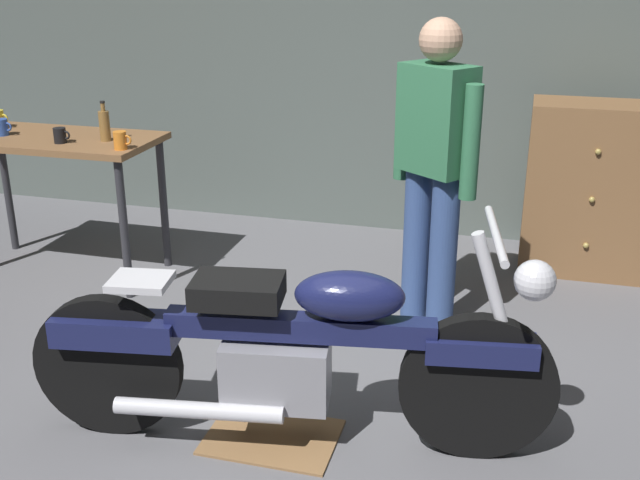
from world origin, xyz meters
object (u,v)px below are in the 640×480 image
(mug_black_matte, at_px, (60,135))
(bottle, at_px, (105,125))
(person_standing, at_px, (434,163))
(mug_orange_travel, at_px, (121,140))
(mug_blue_enamel, at_px, (1,127))
(motorcycle, at_px, (292,349))
(wooden_dresser, at_px, (590,189))

(mug_black_matte, relative_size, bottle, 0.44)
(person_standing, distance_m, mug_orange_travel, 1.80)
(mug_blue_enamel, height_order, mug_orange_travel, mug_orange_travel)
(mug_blue_enamel, bearing_deg, person_standing, -1.30)
(mug_black_matte, distance_m, mug_orange_travel, 0.43)
(mug_blue_enamel, bearing_deg, mug_black_matte, -10.11)
(motorcycle, bearing_deg, mug_blue_enamel, 140.57)
(motorcycle, relative_size, mug_blue_enamel, 18.34)
(person_standing, relative_size, mug_orange_travel, 15.15)
(mug_blue_enamel, xyz_separation_m, bottle, (0.70, 0.04, 0.05))
(motorcycle, distance_m, bottle, 2.20)
(mug_blue_enamel, bearing_deg, mug_orange_travel, -8.31)
(wooden_dresser, bearing_deg, motorcycle, -118.49)
(mug_orange_travel, height_order, bottle, bottle)
(mug_blue_enamel, distance_m, mug_orange_travel, 0.90)
(motorcycle, height_order, person_standing, person_standing)
(mug_blue_enamel, bearing_deg, wooden_dresser, 15.33)
(mug_black_matte, xyz_separation_m, mug_orange_travel, (0.43, -0.05, 0.01))
(person_standing, distance_m, bottle, 2.00)
(mug_blue_enamel, relative_size, mug_black_matte, 1.12)
(bottle, bearing_deg, person_standing, -2.88)
(motorcycle, distance_m, mug_blue_enamel, 2.72)
(person_standing, distance_m, mug_black_matte, 2.22)
(mug_orange_travel, bearing_deg, person_standing, 2.21)
(wooden_dresser, height_order, bottle, bottle)
(person_standing, distance_m, mug_blue_enamel, 2.69)
(mug_blue_enamel, xyz_separation_m, mug_orange_travel, (0.89, -0.13, 0.00))
(wooden_dresser, relative_size, bottle, 4.56)
(wooden_dresser, height_order, mug_blue_enamel, wooden_dresser)
(person_standing, relative_size, mug_blue_enamel, 14.08)
(person_standing, relative_size, mug_black_matte, 15.82)
(motorcycle, relative_size, mug_black_matte, 20.60)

